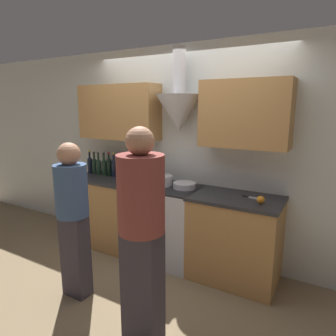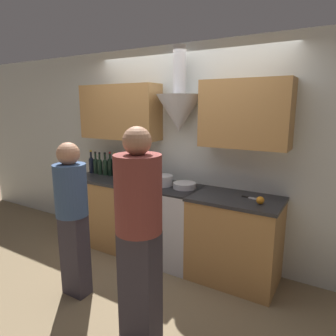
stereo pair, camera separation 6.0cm
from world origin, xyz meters
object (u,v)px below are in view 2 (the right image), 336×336
object	(u,v)px
wine_bottle_6	(121,167)
person_foreground_right	(139,229)
stove_range	(172,224)
stock_pot	(163,180)
wine_bottle_3	(105,166)
person_foreground_left	(72,213)
wine_bottle_1	(96,165)
wine_bottle_2	(100,166)
wine_bottle_5	(115,167)
mixing_bowl	(184,185)
orange_fruit	(260,200)
wine_bottle_0	(91,164)
wine_bottle_4	(110,166)

from	to	relation	value
wine_bottle_6	person_foreground_right	distance (m)	1.84
stove_range	stock_pot	bearing A→B (deg)	175.94
wine_bottle_3	person_foreground_left	bearing A→B (deg)	-61.67
wine_bottle_1	wine_bottle_2	distance (m)	0.09
wine_bottle_5	person_foreground_left	world-z (taller)	person_foreground_left
stove_range	mixing_bowl	world-z (taller)	mixing_bowl
person_foreground_right	wine_bottle_5	bearing A→B (deg)	136.24
wine_bottle_6	wine_bottle_5	bearing A→B (deg)	-172.95
orange_fruit	person_foreground_right	world-z (taller)	person_foreground_right
wine_bottle_1	orange_fruit	bearing A→B (deg)	-4.08
orange_fruit	wine_bottle_6	bearing A→B (deg)	174.62
wine_bottle_6	mixing_bowl	bearing A→B (deg)	-3.04
wine_bottle_0	wine_bottle_5	world-z (taller)	same
stove_range	wine_bottle_6	world-z (taller)	wine_bottle_6
person_foreground_right	orange_fruit	bearing A→B (deg)	61.19
wine_bottle_3	wine_bottle_6	xyz separation A→B (m)	(0.27, 0.02, 0.02)
wine_bottle_5	stock_pot	bearing A→B (deg)	-4.66
wine_bottle_2	person_foreground_right	bearing A→B (deg)	-38.44
mixing_bowl	wine_bottle_4	bearing A→B (deg)	177.85
wine_bottle_1	orange_fruit	xyz separation A→B (m)	(2.35, -0.17, -0.08)
stock_pot	mixing_bowl	distance (m)	0.29
stove_range	orange_fruit	world-z (taller)	orange_fruit
wine_bottle_2	wine_bottle_3	size ratio (longest dim) A/B	0.99
wine_bottle_0	stock_pot	size ratio (longest dim) A/B	1.34
stock_pot	person_foreground_left	world-z (taller)	person_foreground_left
orange_fruit	wine_bottle_5	bearing A→B (deg)	175.22
wine_bottle_1	wine_bottle_3	size ratio (longest dim) A/B	0.98
stove_range	wine_bottle_2	bearing A→B (deg)	177.12
stove_range	person_foreground_right	distance (m)	1.39
wine_bottle_1	person_foreground_right	world-z (taller)	person_foreground_right
wine_bottle_5	person_foreground_right	bearing A→B (deg)	-43.76
person_foreground_left	person_foreground_right	bearing A→B (deg)	-9.68
wine_bottle_6	wine_bottle_1	bearing A→B (deg)	-178.62
wine_bottle_0	wine_bottle_4	distance (m)	0.35
wine_bottle_3	wine_bottle_1	bearing A→B (deg)	177.78
wine_bottle_0	orange_fruit	distance (m)	2.44
wine_bottle_5	wine_bottle_3	bearing A→B (deg)	-177.90
stove_range	wine_bottle_5	size ratio (longest dim) A/B	2.87
wine_bottle_5	person_foreground_right	world-z (taller)	person_foreground_right
wine_bottle_6	mixing_bowl	size ratio (longest dim) A/B	1.26
stove_range	wine_bottle_3	bearing A→B (deg)	176.45
wine_bottle_5	wine_bottle_6	xyz separation A→B (m)	(0.10, 0.01, 0.01)
wine_bottle_2	person_foreground_left	distance (m)	1.35
wine_bottle_4	stock_pot	size ratio (longest dim) A/B	1.36
orange_fruit	stock_pot	bearing A→B (deg)	175.13
wine_bottle_5	person_foreground_left	size ratio (longest dim) A/B	0.21
wine_bottle_6	mixing_bowl	distance (m)	1.00
stove_range	person_foreground_left	world-z (taller)	person_foreground_left
wine_bottle_5	mixing_bowl	world-z (taller)	wine_bottle_5
stove_range	wine_bottle_3	xyz separation A→B (m)	(-1.12, 0.07, 0.59)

